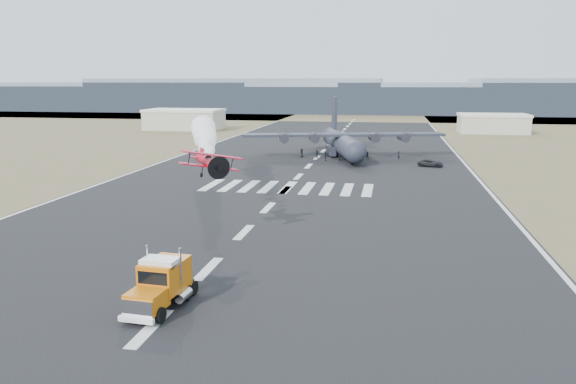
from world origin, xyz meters
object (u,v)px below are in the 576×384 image
(crew_g, at_px, (399,155))
(crew_c, at_px, (349,158))
(aerobatic_biplane, at_px, (209,162))
(crew_h, at_px, (317,155))
(crew_f, at_px, (340,156))
(crew_a, at_px, (360,156))
(support_vehicle, at_px, (431,163))
(semi_truck, at_px, (162,283))
(crew_e, at_px, (302,153))
(crew_d, at_px, (326,156))
(hangar_left, at_px, (185,119))
(crew_b, at_px, (367,155))
(transport_aircraft, at_px, (342,141))
(hangar_right, at_px, (493,123))

(crew_g, bearing_deg, crew_c, -23.19)
(aerobatic_biplane, height_order, crew_g, aerobatic_biplane)
(crew_h, bearing_deg, crew_f, 174.60)
(crew_a, height_order, crew_f, crew_f)
(support_vehicle, distance_m, crew_c, 15.81)
(crew_a, bearing_deg, semi_truck, -27.90)
(crew_f, relative_size, crew_h, 0.94)
(support_vehicle, bearing_deg, crew_e, 85.59)
(crew_g, relative_size, crew_h, 0.93)
(crew_e, bearing_deg, crew_d, 12.13)
(crew_e, distance_m, crew_f, 9.42)
(semi_truck, relative_size, crew_f, 4.78)
(crew_e, bearing_deg, hangar_left, -176.89)
(hangar_left, relative_size, crew_b, 14.84)
(semi_truck, distance_m, crew_g, 82.78)
(aerobatic_biplane, bearing_deg, transport_aircraft, 64.03)
(aerobatic_biplane, height_order, crew_c, aerobatic_biplane)
(hangar_left, height_order, aerobatic_biplane, aerobatic_biplane)
(transport_aircraft, distance_m, crew_a, 7.18)
(crew_g, bearing_deg, crew_e, -55.66)
(support_vehicle, relative_size, crew_e, 2.60)
(hangar_left, xyz_separation_m, crew_a, (61.17, -62.49, -2.58))
(crew_d, relative_size, crew_h, 1.01)
(crew_a, xyz_separation_m, crew_b, (1.31, 0.73, 0.00))
(aerobatic_biplane, relative_size, transport_aircraft, 0.15)
(crew_b, bearing_deg, crew_h, -0.94)
(crew_b, height_order, crew_f, crew_f)
(crew_b, relative_size, crew_e, 0.92)
(hangar_left, bearing_deg, aerobatic_biplane, -68.32)
(hangar_right, bearing_deg, hangar_left, -177.08)
(semi_truck, bearing_deg, crew_c, 88.71)
(transport_aircraft, xyz_separation_m, crew_d, (-2.58, -8.23, -2.23))
(semi_truck, bearing_deg, transport_aircraft, 90.85)
(crew_d, bearing_deg, crew_h, 21.20)
(hangar_left, xyz_separation_m, hangar_right, (98.00, 5.00, -0.40))
(crew_c, distance_m, crew_g, 11.44)
(transport_aircraft, bearing_deg, semi_truck, -107.86)
(transport_aircraft, bearing_deg, crew_h, -142.54)
(crew_a, height_order, crew_d, crew_d)
(crew_c, relative_size, crew_f, 0.97)
(hangar_right, distance_m, crew_d, 82.88)
(semi_truck, height_order, crew_a, semi_truck)
(crew_c, relative_size, crew_e, 0.93)
(crew_b, distance_m, crew_f, 5.99)
(support_vehicle, height_order, crew_e, crew_e)
(transport_aircraft, distance_m, crew_c, 9.93)
(crew_f, xyz_separation_m, crew_g, (11.68, 3.93, -0.01))
(aerobatic_biplane, xyz_separation_m, crew_a, (11.94, 61.39, -7.08))
(semi_truck, distance_m, crew_e, 81.19)
(crew_e, xyz_separation_m, crew_h, (3.53, -2.76, 0.01))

